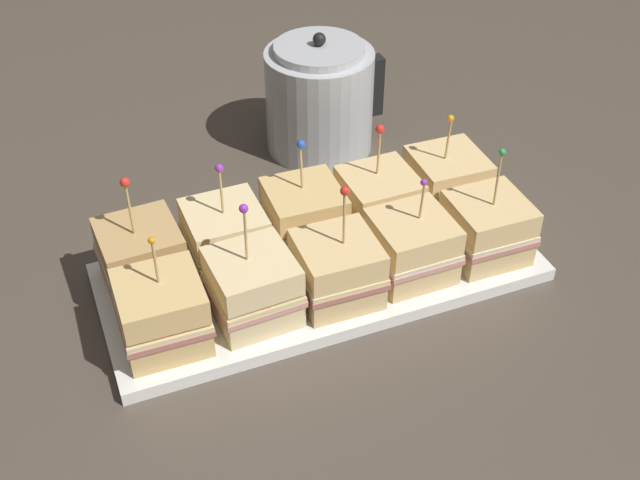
% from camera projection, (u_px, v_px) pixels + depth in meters
% --- Properties ---
extents(ground_plane, '(6.00, 6.00, 0.00)m').
position_uv_depth(ground_plane, '(320.00, 277.00, 1.06)').
color(ground_plane, '#4C4238').
extents(serving_platter, '(0.57, 0.24, 0.02)m').
position_uv_depth(serving_platter, '(320.00, 272.00, 1.05)').
color(serving_platter, white).
rests_on(serving_platter, ground_plane).
extents(sandwich_front_far_left, '(0.10, 0.10, 0.15)m').
position_uv_depth(sandwich_front_far_left, '(162.00, 313.00, 0.92)').
color(sandwich_front_far_left, tan).
rests_on(sandwich_front_far_left, serving_platter).
extents(sandwich_front_left, '(0.11, 0.11, 0.17)m').
position_uv_depth(sandwich_front_left, '(253.00, 288.00, 0.95)').
color(sandwich_front_left, beige).
rests_on(sandwich_front_left, serving_platter).
extents(sandwich_front_center, '(0.10, 0.10, 0.16)m').
position_uv_depth(sandwich_front_center, '(336.00, 269.00, 0.98)').
color(sandwich_front_center, '#DBB77A').
rests_on(sandwich_front_center, serving_platter).
extents(sandwich_front_right, '(0.10, 0.10, 0.14)m').
position_uv_depth(sandwich_front_right, '(411.00, 247.00, 1.01)').
color(sandwich_front_right, '#DBB77A').
rests_on(sandwich_front_right, serving_platter).
extents(sandwich_front_far_right, '(0.10, 0.10, 0.16)m').
position_uv_depth(sandwich_front_far_right, '(487.00, 228.00, 1.04)').
color(sandwich_front_far_right, '#DBB77A').
rests_on(sandwich_front_far_right, serving_platter).
extents(sandwich_back_far_left, '(0.10, 0.10, 0.17)m').
position_uv_depth(sandwich_back_far_left, '(142.00, 257.00, 0.99)').
color(sandwich_back_far_left, tan).
rests_on(sandwich_back_far_left, serving_platter).
extents(sandwich_back_left, '(0.10, 0.10, 0.16)m').
position_uv_depth(sandwich_back_left, '(226.00, 238.00, 1.02)').
color(sandwich_back_left, beige).
rests_on(sandwich_back_left, serving_platter).
extents(sandwich_back_center, '(0.10, 0.10, 0.16)m').
position_uv_depth(sandwich_back_center, '(304.00, 217.00, 1.06)').
color(sandwich_back_center, tan).
rests_on(sandwich_back_center, serving_platter).
extents(sandwich_back_right, '(0.10, 0.10, 0.16)m').
position_uv_depth(sandwich_back_right, '(379.00, 201.00, 1.09)').
color(sandwich_back_right, '#DBB77A').
rests_on(sandwich_back_right, serving_platter).
extents(sandwich_back_far_right, '(0.10, 0.10, 0.15)m').
position_uv_depth(sandwich_back_far_right, '(447.00, 183.00, 1.12)').
color(sandwich_back_far_right, '#DBB77A').
rests_on(sandwich_back_far_right, serving_platter).
extents(kettle_steel, '(0.19, 0.17, 0.20)m').
position_uv_depth(kettle_steel, '(320.00, 98.00, 1.25)').
color(kettle_steel, '#B7BABF').
rests_on(kettle_steel, ground_plane).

